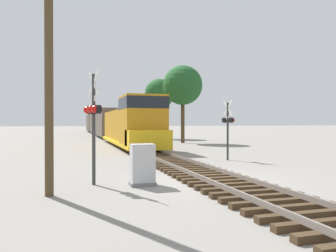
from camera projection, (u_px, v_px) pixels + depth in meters
ground_plane at (213, 180)px, 12.19m from camera, size 400.00×400.00×0.00m
rail_track_bed at (213, 177)px, 12.18m from camera, size 2.60×160.00×0.31m
freight_train at (104, 124)px, 52.03m from camera, size 3.00×63.38×4.13m
crossing_signal_near at (93, 115)px, 11.26m from camera, size 0.57×1.01×3.99m
crossing_signal_far at (228, 124)px, 18.72m from camera, size 0.39×1.01×3.46m
relay_cabinet at (142, 165)px, 11.20m from camera, size 0.87×0.64×1.42m
utility_pole at (49, 25)px, 9.52m from camera, size 1.80×0.25×9.63m
tree_far_right at (183, 86)px, 34.79m from camera, size 4.20×4.20×8.24m
tree_mid_background at (160, 94)px, 44.22m from camera, size 4.03×4.03×8.09m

